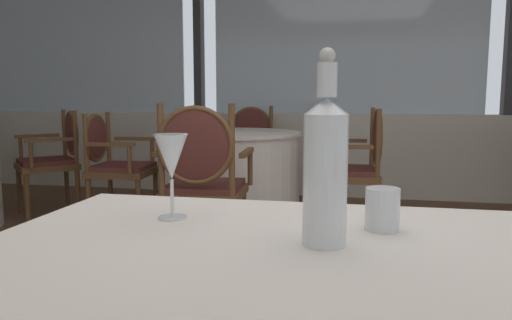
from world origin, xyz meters
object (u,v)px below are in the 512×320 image
object	(u,v)px
water_tumbler	(382,209)
dining_chair_0_0	(56,153)
wine_glass	(171,159)
dining_chair_1_0	(249,146)
dining_chair_1_1	(113,159)
dining_chair_1_2	(201,174)
water_bottle	(325,167)
dining_chair_1_3	(359,160)

from	to	relation	value
water_tumbler	dining_chair_0_0	size ratio (longest dim) A/B	0.10
wine_glass	water_tumbler	bearing A→B (deg)	-0.66
dining_chair_0_0	dining_chair_1_0	world-z (taller)	dining_chair_1_0
dining_chair_1_0	dining_chair_1_1	world-z (taller)	dining_chair_1_0
dining_chair_1_0	dining_chair_1_2	distance (m)	1.94
water_bottle	dining_chair_1_3	distance (m)	2.86
dining_chair_1_0	water_bottle	bearing A→B (deg)	10.26
wine_glass	dining_chair_1_2	size ratio (longest dim) A/B	0.19
water_bottle	dining_chair_1_1	bearing A→B (deg)	124.39
water_bottle	dining_chair_1_2	size ratio (longest dim) A/B	0.36
water_tumbler	water_bottle	bearing A→B (deg)	-131.34
water_bottle	dining_chair_1_2	bearing A→B (deg)	114.43
dining_chair_0_0	dining_chair_1_3	distance (m)	2.57
dining_chair_1_2	dining_chair_1_3	size ratio (longest dim) A/B	1.05
water_tumbler	dining_chair_1_2	distance (m)	1.93
dining_chair_0_0	dining_chair_1_0	xyz separation A→B (m)	(1.53, 0.83, 0.01)
dining_chair_1_1	dining_chair_0_0	bearing A→B (deg)	157.89
dining_chair_1_3	water_bottle	bearing A→B (deg)	84.27
water_bottle	dining_chair_1_1	world-z (taller)	water_bottle
dining_chair_0_0	wine_glass	bearing A→B (deg)	82.20
wine_glass	dining_chair_1_0	world-z (taller)	wine_glass
water_tumbler	dining_chair_1_1	world-z (taller)	dining_chair_1_1
dining_chair_1_3	wine_glass	bearing A→B (deg)	77.03
dining_chair_1_1	dining_chair_1_2	xyz separation A→B (m)	(1.03, -0.90, 0.05)
water_tumbler	dining_chair_0_0	distance (m)	3.82
water_bottle	dining_chair_1_0	size ratio (longest dim) A/B	0.38
dining_chair_0_0	water_tumbler	bearing A→B (deg)	87.53
dining_chair_1_0	dining_chair_1_3	world-z (taller)	dining_chair_1_3
water_tumbler	dining_chair_1_3	bearing A→B (deg)	90.57
dining_chair_0_0	water_bottle	bearing A→B (deg)	85.08
water_tumbler	dining_chair_1_0	xyz separation A→B (m)	(-1.06, 3.62, -0.25)
water_bottle	dining_chair_1_3	bearing A→B (deg)	88.36
water_bottle	dining_chair_0_0	size ratio (longest dim) A/B	0.39
water_bottle	dining_chair_1_1	xyz separation A→B (m)	(-1.85, 2.70, -0.37)
water_bottle	dining_chair_1_3	size ratio (longest dim) A/B	0.38
wine_glass	dining_chair_0_0	bearing A→B (deg)	127.66
wine_glass	dining_chair_1_3	size ratio (longest dim) A/B	0.20
water_bottle	wine_glass	bearing A→B (deg)	159.41
water_bottle	dining_chair_1_1	size ratio (longest dim) A/B	0.39
dining_chair_1_1	dining_chair_1_3	distance (m)	1.94
dining_chair_1_1	dining_chair_1_3	size ratio (longest dim) A/B	0.95
wine_glass	dining_chair_0_0	world-z (taller)	wine_glass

